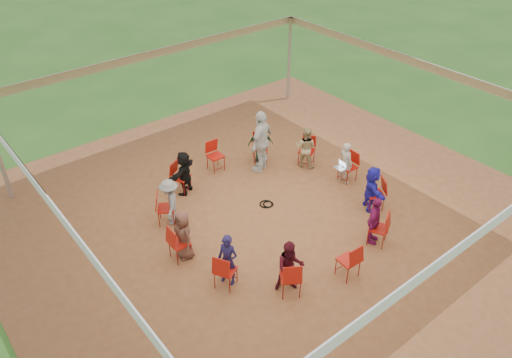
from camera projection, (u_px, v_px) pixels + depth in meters
ground at (272, 215)px, 12.87m from camera, size 80.00×80.00×0.00m
dirt_patch at (272, 215)px, 12.87m from camera, size 13.00×13.00×0.00m
tent at (274, 134)px, 11.54m from camera, size 10.33×10.33×3.00m
chair_0 at (348, 167)px, 13.94m from camera, size 0.46×0.44×0.90m
chair_1 at (307, 151)px, 14.65m from camera, size 0.58×0.58×0.90m
chair_2 at (260, 147)px, 14.82m from camera, size 0.59×0.60×0.90m
chair_3 at (216, 156)px, 14.40m from camera, size 0.44×0.46×0.90m
chair_4 at (181, 177)px, 13.51m from camera, size 0.58×0.58×0.90m
chair_5 at (166, 208)px, 12.37m from camera, size 0.60×0.59×0.90m
chair_6 at (180, 243)px, 11.30m from camera, size 0.46×0.44×0.90m
chair_7 at (225, 270)px, 10.59m from camera, size 0.58×0.58×0.90m
chair_8 at (291, 277)px, 10.42m from camera, size 0.59×0.60×0.90m
chair_9 at (348, 260)px, 10.84m from camera, size 0.44×0.46×0.90m
chair_10 at (378, 228)px, 11.74m from camera, size 0.58×0.58×0.90m
chair_11 at (375, 194)px, 12.87m from camera, size 0.60×0.59×0.90m
person_seated_0 at (346, 163)px, 13.77m from camera, size 0.32×0.47×1.26m
person_seated_1 at (306, 147)px, 14.46m from camera, size 0.60×0.70×1.26m
person_seated_2 at (261, 144)px, 14.62m from camera, size 0.82×0.71×1.26m
person_seated_3 at (184, 173)px, 13.36m from camera, size 1.24×0.93×1.26m
person_seated_4 at (170, 202)px, 12.28m from camera, size 0.77×0.90×1.26m
person_seated_5 at (184, 235)px, 11.26m from camera, size 0.37×0.63×1.26m
person_seated_6 at (228, 260)px, 10.58m from camera, size 0.48×0.55×1.26m
person_seated_7 at (290, 267)px, 10.41m from camera, size 0.70×0.62×1.26m
person_seated_8 at (374, 221)px, 11.67m from camera, size 0.83×0.68×1.26m
person_seated_9 at (372, 188)px, 12.75m from camera, size 0.99×1.22×1.26m
standing_person at (261, 141)px, 14.13m from camera, size 1.24×0.97×1.88m
cable_coil at (267, 204)px, 13.22m from camera, size 0.41×0.41×0.03m
laptop at (341, 166)px, 13.71m from camera, size 0.26×0.32×0.21m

